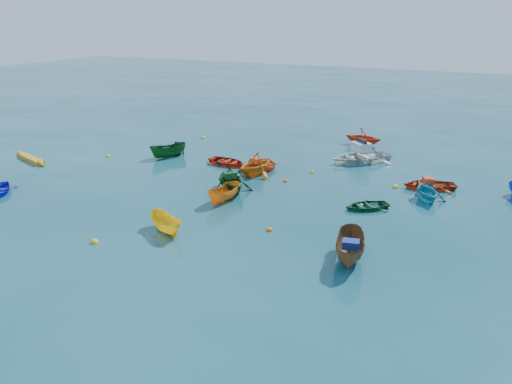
% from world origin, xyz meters
% --- Properties ---
extents(ground, '(160.00, 160.00, 0.00)m').
position_xyz_m(ground, '(0.00, 0.00, 0.00)').
color(ground, '#093B43').
rests_on(ground, ground).
extents(sampan_brown_mid, '(1.92, 3.44, 1.25)m').
position_xyz_m(sampan_brown_mid, '(6.85, 0.09, 0.00)').
color(sampan_brown_mid, brown).
rests_on(sampan_brown_mid, ground).
extents(dinghy_orange_w, '(3.37, 3.66, 1.61)m').
position_xyz_m(dinghy_orange_w, '(-2.03, 9.01, 0.00)').
color(dinghy_orange_w, orange).
rests_on(dinghy_orange_w, ground).
extents(sampan_yellow_mid, '(2.74, 2.13, 1.00)m').
position_xyz_m(sampan_yellow_mid, '(-1.79, -1.00, 0.00)').
color(sampan_yellow_mid, yellow).
rests_on(sampan_yellow_mid, ground).
extents(dinghy_green_e, '(3.01, 2.93, 0.51)m').
position_xyz_m(dinghy_green_e, '(5.97, 6.26, 0.00)').
color(dinghy_green_e, '#114B26').
rests_on(dinghy_green_e, ground).
extents(dinghy_cyan_se, '(3.05, 3.20, 1.32)m').
position_xyz_m(dinghy_cyan_se, '(8.65, 9.06, 0.00)').
color(dinghy_cyan_se, teal).
rests_on(dinghy_cyan_se, ground).
extents(dinghy_red_nw, '(3.28, 2.63, 0.61)m').
position_xyz_m(dinghy_red_nw, '(-4.77, 10.21, 0.00)').
color(dinghy_red_nw, '#AC230E').
rests_on(dinghy_red_nw, ground).
extents(sampan_orange_n, '(1.37, 2.79, 1.04)m').
position_xyz_m(sampan_orange_n, '(-1.41, 3.87, 0.00)').
color(sampan_orange_n, orange).
rests_on(sampan_orange_n, ground).
extents(dinghy_green_n, '(4.01, 3.96, 1.60)m').
position_xyz_m(dinghy_green_n, '(-1.90, 5.48, 0.00)').
color(dinghy_green_n, '#114C17').
rests_on(dinghy_green_n, ground).
extents(dinghy_red_ne, '(3.66, 3.18, 0.64)m').
position_xyz_m(dinghy_red_ne, '(8.50, 11.19, 0.00)').
color(dinghy_red_ne, '#A0310D').
rests_on(dinghy_red_ne, ground).
extents(dinghy_red_far, '(3.07, 3.30, 0.56)m').
position_xyz_m(dinghy_red_far, '(-2.09, 10.76, 0.00)').
color(dinghy_red_far, '#D13F11').
rests_on(dinghy_red_far, ground).
extents(dinghy_orange_far, '(3.11, 2.76, 1.51)m').
position_xyz_m(dinghy_orange_far, '(2.23, 19.69, 0.00)').
color(dinghy_orange_far, red).
rests_on(dinghy_orange_far, ground).
extents(sampan_green_far, '(2.29, 3.06, 1.12)m').
position_xyz_m(sampan_green_far, '(-9.57, 10.04, 0.00)').
color(sampan_green_far, '#114D18').
rests_on(sampan_green_far, ground).
extents(kayak_yellow, '(3.79, 1.73, 0.38)m').
position_xyz_m(kayak_yellow, '(-17.64, 4.84, 0.00)').
color(kayak_yellow, orange).
rests_on(kayak_yellow, ground).
extents(motorboat_white, '(5.37, 5.44, 1.53)m').
position_xyz_m(motorboat_white, '(3.29, 15.03, 0.00)').
color(motorboat_white, silver).
rests_on(motorboat_white, ground).
extents(tarp_blue_a, '(0.80, 0.67, 0.34)m').
position_xyz_m(tarp_blue_a, '(6.89, -0.06, 0.80)').
color(tarp_blue_a, navy).
rests_on(tarp_blue_a, sampan_brown_mid).
extents(tarp_orange_a, '(0.72, 0.62, 0.30)m').
position_xyz_m(tarp_orange_a, '(-2.02, 9.06, 0.95)').
color(tarp_orange_a, '#D55415').
rests_on(tarp_orange_a, dinghy_orange_w).
extents(tarp_green_b, '(0.90, 0.92, 0.36)m').
position_xyz_m(tarp_green_b, '(-1.97, 5.54, 0.98)').
color(tarp_green_b, '#134E1F').
rests_on(tarp_green_b, dinghy_green_n).
extents(tarp_orange_b, '(0.78, 0.88, 0.35)m').
position_xyz_m(tarp_orange_b, '(8.40, 11.15, 0.49)').
color(tarp_orange_b, '#DC4316').
rests_on(tarp_orange_b, dinghy_red_ne).
extents(buoy_ye_a, '(0.38, 0.38, 0.38)m').
position_xyz_m(buoy_ye_a, '(-4.07, -3.43, 0.00)').
color(buoy_ye_a, gold).
rests_on(buoy_ye_a, ground).
extents(buoy_or_b, '(0.32, 0.32, 0.32)m').
position_xyz_m(buoy_or_b, '(2.52, 1.34, 0.00)').
color(buoy_or_b, orange).
rests_on(buoy_or_b, ground).
extents(buoy_ye_b, '(0.32, 0.32, 0.32)m').
position_xyz_m(buoy_ye_b, '(-13.62, 8.16, 0.00)').
color(buoy_ye_b, yellow).
rests_on(buoy_ye_b, ground).
extents(buoy_or_c, '(0.31, 0.31, 0.31)m').
position_xyz_m(buoy_or_c, '(-9.99, 10.96, 0.00)').
color(buoy_or_c, orange).
rests_on(buoy_or_c, ground).
extents(buoy_ye_c, '(0.33, 0.33, 0.33)m').
position_xyz_m(buoy_ye_c, '(1.14, 11.05, 0.00)').
color(buoy_ye_c, gold).
rests_on(buoy_ye_c, ground).
extents(buoy_or_d, '(0.31, 0.31, 0.31)m').
position_xyz_m(buoy_or_d, '(7.78, 11.69, 0.00)').
color(buoy_or_d, orange).
rests_on(buoy_or_d, ground).
extents(buoy_ye_d, '(0.38, 0.38, 0.38)m').
position_xyz_m(buoy_ye_d, '(-10.39, 16.09, 0.00)').
color(buoy_ye_d, gold).
rests_on(buoy_ye_d, ground).
extents(buoy_or_e, '(0.31, 0.31, 0.31)m').
position_xyz_m(buoy_or_e, '(0.30, 8.54, 0.00)').
color(buoy_or_e, '#E7540C').
rests_on(buoy_or_e, ground).
extents(buoy_ye_e, '(0.39, 0.39, 0.39)m').
position_xyz_m(buoy_ye_e, '(6.68, 10.39, 0.00)').
color(buoy_ye_e, gold).
rests_on(buoy_ye_e, ground).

